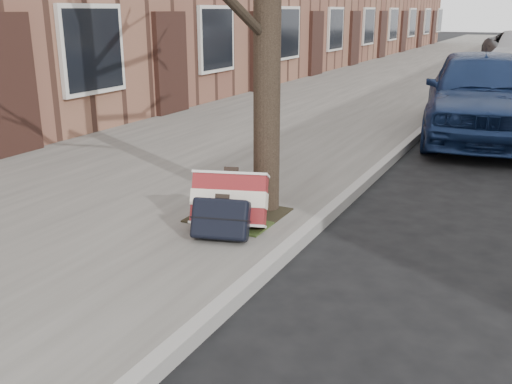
% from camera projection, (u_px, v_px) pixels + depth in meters
% --- Properties ---
extents(ground, '(120.00, 120.00, 0.00)m').
position_uv_depth(ground, '(408.00, 329.00, 3.97)').
color(ground, black).
rests_on(ground, ground).
extents(near_sidewalk, '(5.00, 70.00, 0.12)m').
position_uv_depth(near_sidewalk, '(398.00, 77.00, 18.29)').
color(near_sidewalk, slate).
rests_on(near_sidewalk, ground).
extents(dirt_patch, '(0.85, 0.85, 0.02)m').
position_uv_depth(dirt_patch, '(239.00, 215.00, 5.82)').
color(dirt_patch, black).
rests_on(dirt_patch, near_sidewalk).
extents(suitcase_red, '(0.79, 0.59, 0.55)m').
position_uv_depth(suitcase_red, '(229.00, 200.00, 5.45)').
color(suitcase_red, maroon).
rests_on(suitcase_red, near_sidewalk).
extents(suitcase_navy, '(0.58, 0.43, 0.41)m').
position_uv_depth(suitcase_navy, '(221.00, 219.00, 5.15)').
color(suitcase_navy, black).
rests_on(suitcase_navy, near_sidewalk).
extents(car_near_front, '(2.48, 4.72, 1.53)m').
position_uv_depth(car_near_front, '(481.00, 94.00, 9.71)').
color(car_near_front, navy).
rests_on(car_near_front, ground).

